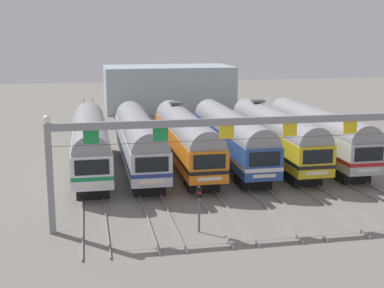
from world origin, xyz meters
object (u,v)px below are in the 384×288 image
at_px(commuter_train_white, 90,141).
at_px(commuter_train_yellow, 275,134).
at_px(commuter_train_silver, 139,139).
at_px(commuter_train_orange, 186,137).
at_px(commuter_train_blue, 231,135).
at_px(yard_signal_mast, 199,200).
at_px(commuter_train_stainless, 318,132).
at_px(catenary_gantry, 259,135).

xyz_separation_m(commuter_train_white, commuter_train_yellow, (16.01, 0.00, 0.00)).
bearing_deg(commuter_train_silver, commuter_train_orange, 0.06).
bearing_deg(commuter_train_orange, commuter_train_blue, -0.06).
bearing_deg(commuter_train_silver, yard_signal_mast, -82.41).
bearing_deg(commuter_train_yellow, commuter_train_orange, 180.00).
bearing_deg(commuter_train_white, yard_signal_mast, -68.21).
relative_size(commuter_train_orange, commuter_train_stainless, 1.00).
bearing_deg(yard_signal_mast, commuter_train_yellow, 56.33).
relative_size(commuter_train_silver, commuter_train_orange, 1.00).
xyz_separation_m(commuter_train_white, commuter_train_blue, (12.01, 0.00, 0.00)).
height_order(commuter_train_orange, commuter_train_stainless, commuter_train_orange).
xyz_separation_m(commuter_train_white, commuter_train_silver, (4.00, 0.00, 0.00)).
bearing_deg(commuter_train_silver, catenary_gantry, -66.02).
height_order(commuter_train_stainless, catenary_gantry, catenary_gantry).
bearing_deg(commuter_train_silver, commuter_train_stainless, 0.00).
bearing_deg(commuter_train_orange, commuter_train_stainless, -0.02).
distance_m(commuter_train_stainless, catenary_gantry, 17.01).
xyz_separation_m(commuter_train_silver, yard_signal_mast, (2.00, -15.02, -0.74)).
relative_size(commuter_train_orange, commuter_train_blue, 1.00).
relative_size(commuter_train_blue, yard_signal_mast, 6.48).
bearing_deg(commuter_train_blue, commuter_train_white, 180.00).
relative_size(commuter_train_white, commuter_train_silver, 1.00).
relative_size(commuter_train_silver, catenary_gantry, 0.72).
xyz_separation_m(commuter_train_blue, commuter_train_stainless, (8.00, 0.00, 0.00)).
xyz_separation_m(commuter_train_silver, commuter_train_yellow, (12.01, 0.00, 0.00)).
relative_size(commuter_train_white, catenary_gantry, 0.72).
bearing_deg(commuter_train_white, commuter_train_blue, 0.00).
height_order(commuter_train_orange, catenary_gantry, catenary_gantry).
bearing_deg(yard_signal_mast, commuter_train_blue, 68.21).
distance_m(commuter_train_white, commuter_train_orange, 8.00).
height_order(commuter_train_silver, commuter_train_yellow, commuter_train_yellow).
distance_m(commuter_train_white, commuter_train_stainless, 20.01).
height_order(commuter_train_orange, yard_signal_mast, commuter_train_orange).
height_order(commuter_train_blue, commuter_train_stainless, same).
bearing_deg(commuter_train_blue, yard_signal_mast, -111.79).
height_order(commuter_train_white, yard_signal_mast, commuter_train_white).
xyz_separation_m(commuter_train_stainless, catenary_gantry, (-10.01, -13.49, 2.65)).
bearing_deg(commuter_train_blue, commuter_train_yellow, 0.06).
bearing_deg(commuter_train_yellow, commuter_train_blue, -179.94).
distance_m(commuter_train_yellow, commuter_train_stainless, 4.00).
relative_size(commuter_train_blue, catenary_gantry, 0.72).
height_order(commuter_train_white, commuter_train_stainless, same).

